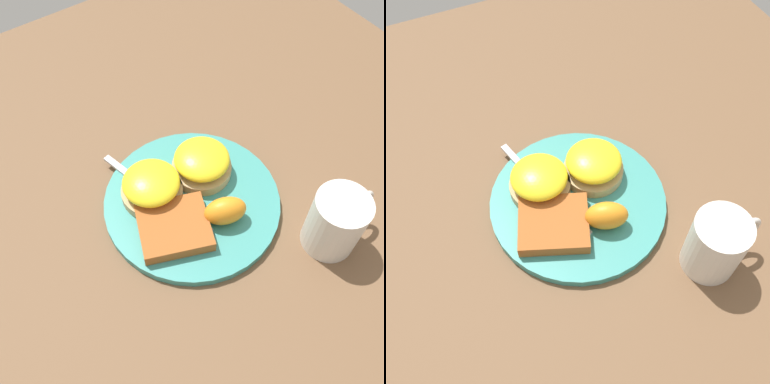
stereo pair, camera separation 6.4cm
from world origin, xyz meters
The scene contains 8 objects.
ground_plane centered at (0.00, 0.00, 0.00)m, with size 1.10×1.10×0.00m, color brown.
plate centered at (0.00, 0.00, 0.01)m, with size 0.26×0.26×0.01m, color teal.
sandwich_benedict_left centered at (0.04, 0.03, 0.04)m, with size 0.09×0.09×0.05m.
sandwich_benedict_right centered at (-0.04, 0.04, 0.04)m, with size 0.09×0.09×0.05m.
hashbrown_patty centered at (-0.05, -0.03, 0.02)m, with size 0.10×0.09×0.02m, color #A15423.
orange_wedge centered at (0.02, -0.05, 0.04)m, with size 0.06×0.04×0.04m, color orange.
fork centered at (-0.04, 0.02, 0.02)m, with size 0.06×0.21×0.00m.
cup centered at (0.12, -0.16, 0.05)m, with size 0.11×0.07×0.10m.
Camera 1 is at (-0.20, -0.29, 0.56)m, focal length 42.00 mm.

